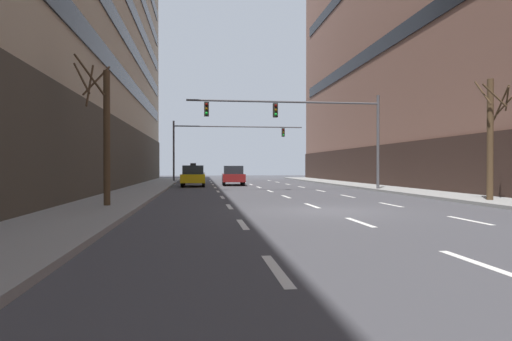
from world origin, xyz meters
TOP-DOWN VIEW (x-y plane):
  - ground_plane at (0.00, 0.00)m, footprint 120.00×120.00m
  - sidewalk_left at (-7.79, 0.00)m, footprint 2.91×80.00m
  - lane_stripe_l1_s2 at (-3.17, -8.00)m, footprint 0.16×2.00m
  - lane_stripe_l1_s3 at (-3.17, -3.00)m, footprint 0.16×2.00m
  - lane_stripe_l1_s4 at (-3.17, 2.00)m, footprint 0.16×2.00m
  - lane_stripe_l1_s5 at (-3.17, 7.00)m, footprint 0.16×2.00m
  - lane_stripe_l1_s6 at (-3.17, 12.00)m, footprint 0.16×2.00m
  - lane_stripe_l1_s7 at (-3.17, 17.00)m, footprint 0.16×2.00m
  - lane_stripe_l1_s8 at (-3.17, 22.00)m, footprint 0.16×2.00m
  - lane_stripe_l1_s9 at (-3.17, 27.00)m, footprint 0.16×2.00m
  - lane_stripe_l1_s10 at (-3.17, 32.00)m, footprint 0.16×2.00m
  - lane_stripe_l2_s2 at (0.00, -8.00)m, footprint 0.16×2.00m
  - lane_stripe_l2_s3 at (0.00, -3.00)m, footprint 0.16×2.00m
  - lane_stripe_l2_s4 at (0.00, 2.00)m, footprint 0.16×2.00m
  - lane_stripe_l2_s5 at (0.00, 7.00)m, footprint 0.16×2.00m
  - lane_stripe_l2_s6 at (0.00, 12.00)m, footprint 0.16×2.00m
  - lane_stripe_l2_s7 at (0.00, 17.00)m, footprint 0.16×2.00m
  - lane_stripe_l2_s8 at (0.00, 22.00)m, footprint 0.16×2.00m
  - lane_stripe_l2_s9 at (0.00, 27.00)m, footprint 0.16×2.00m
  - lane_stripe_l2_s10 at (0.00, 32.00)m, footprint 0.16×2.00m
  - lane_stripe_l3_s3 at (3.17, -3.00)m, footprint 0.16×2.00m
  - lane_stripe_l3_s4 at (3.17, 2.00)m, footprint 0.16×2.00m
  - lane_stripe_l3_s5 at (3.17, 7.00)m, footprint 0.16×2.00m
  - lane_stripe_l3_s6 at (3.17, 12.00)m, footprint 0.16×2.00m
  - lane_stripe_l3_s7 at (3.17, 17.00)m, footprint 0.16×2.00m
  - lane_stripe_l3_s8 at (3.17, 22.00)m, footprint 0.16×2.00m
  - lane_stripe_l3_s9 at (3.17, 27.00)m, footprint 0.16×2.00m
  - lane_stripe_l3_s10 at (3.17, 32.00)m, footprint 0.16×2.00m
  - car_driving_0 at (-4.68, 27.73)m, footprint 1.86×4.26m
  - car_driving_1 at (-1.59, 20.69)m, footprint 1.88×4.23m
  - taxi_driving_2 at (-4.75, 19.00)m, footprint 1.80×4.25m
  - traffic_signal_0 at (2.31, 11.56)m, footprint 11.87×0.35m
  - traffic_signal_1 at (-2.41, 28.14)m, footprint 12.68×0.35m
  - street_tree_0 at (7.52, 2.13)m, footprint 1.45×1.47m
  - street_tree_1 at (-7.57, 1.57)m, footprint 1.39×2.02m

SIDE VIEW (x-z plane):
  - ground_plane at x=0.00m, z-range 0.00..0.00m
  - lane_stripe_l1_s2 at x=-3.17m, z-range 0.00..0.01m
  - lane_stripe_l1_s3 at x=-3.17m, z-range 0.00..0.01m
  - lane_stripe_l1_s4 at x=-3.17m, z-range 0.00..0.01m
  - lane_stripe_l1_s5 at x=-3.17m, z-range 0.00..0.01m
  - lane_stripe_l1_s6 at x=-3.17m, z-range 0.00..0.01m
  - lane_stripe_l1_s7 at x=-3.17m, z-range 0.00..0.01m
  - lane_stripe_l1_s8 at x=-3.17m, z-range 0.00..0.01m
  - lane_stripe_l1_s9 at x=-3.17m, z-range 0.00..0.01m
  - lane_stripe_l1_s10 at x=-3.17m, z-range 0.00..0.01m
  - lane_stripe_l2_s2 at x=0.00m, z-range 0.00..0.01m
  - lane_stripe_l2_s3 at x=0.00m, z-range 0.00..0.01m
  - lane_stripe_l2_s4 at x=0.00m, z-range 0.00..0.01m
  - lane_stripe_l2_s5 at x=0.00m, z-range 0.00..0.01m
  - lane_stripe_l2_s6 at x=0.00m, z-range 0.00..0.01m
  - lane_stripe_l2_s7 at x=0.00m, z-range 0.00..0.01m
  - lane_stripe_l2_s8 at x=0.00m, z-range 0.00..0.01m
  - lane_stripe_l2_s9 at x=0.00m, z-range 0.00..0.01m
  - lane_stripe_l2_s10 at x=0.00m, z-range 0.00..0.01m
  - lane_stripe_l3_s3 at x=3.17m, z-range 0.00..0.01m
  - lane_stripe_l3_s4 at x=3.17m, z-range 0.00..0.01m
  - lane_stripe_l3_s5 at x=3.17m, z-range 0.00..0.01m
  - lane_stripe_l3_s6 at x=3.17m, z-range 0.00..0.01m
  - lane_stripe_l3_s7 at x=3.17m, z-range 0.00..0.01m
  - lane_stripe_l3_s8 at x=3.17m, z-range 0.00..0.01m
  - lane_stripe_l3_s9 at x=3.17m, z-range 0.00..0.01m
  - lane_stripe_l3_s10 at x=3.17m, z-range 0.00..0.01m
  - sidewalk_left at x=-7.79m, z-range 0.00..0.14m
  - car_driving_1 at x=-1.59m, z-range -0.01..1.55m
  - car_driving_0 at x=-4.68m, z-range -0.01..1.57m
  - taxi_driving_2 at x=-4.75m, z-range -0.10..1.66m
  - street_tree_0 at x=7.52m, z-range 0.29..5.23m
  - street_tree_1 at x=-7.57m, z-range 0.15..5.40m
  - traffic_signal_1 at x=-2.41m, z-range 1.43..7.20m
  - traffic_signal_0 at x=2.31m, z-range 1.47..7.27m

